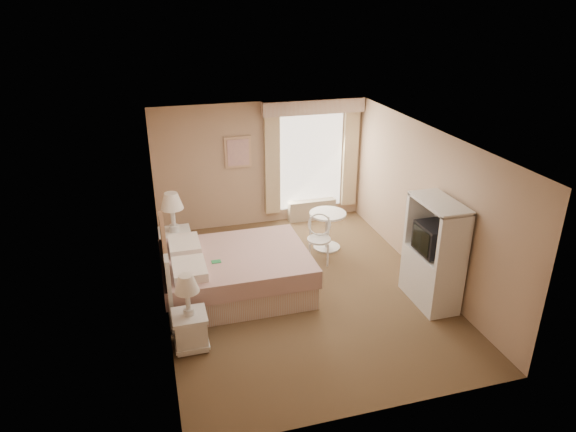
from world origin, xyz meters
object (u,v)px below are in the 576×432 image
object	(u,v)px
nightstand_near	(190,321)
cafe_chair	(319,235)
nightstand_far	(175,238)
armoire	(433,261)
bed	(229,272)
round_table	(327,224)

from	to	relation	value
nightstand_near	cafe_chair	world-z (taller)	nightstand_near
nightstand_far	armoire	bearing A→B (deg)	-31.84
bed	cafe_chair	distance (m)	1.84
nightstand_far	cafe_chair	size ratio (longest dim) A/B	1.51
bed	cafe_chair	xyz separation A→B (m)	(1.71, 0.65, 0.12)
cafe_chair	armoire	size ratio (longest dim) A/B	0.52
nightstand_near	cafe_chair	xyz separation A→B (m)	(2.44, 1.86, 0.09)
cafe_chair	nightstand_near	bearing A→B (deg)	-122.84
cafe_chair	armoire	xyz separation A→B (m)	(1.21, -1.71, 0.19)
nightstand_near	armoire	size ratio (longest dim) A/B	0.65
nightstand_far	armoire	world-z (taller)	armoire
cafe_chair	armoire	world-z (taller)	armoire
round_table	cafe_chair	bearing A→B (deg)	-126.03
bed	armoire	world-z (taller)	armoire
round_table	nightstand_near	bearing A→B (deg)	-140.24
nightstand_near	round_table	size ratio (longest dim) A/B	1.53
cafe_chair	bed	bearing A→B (deg)	-139.37
nightstand_near	round_table	xyz separation A→B (m)	(2.74, 2.28, 0.06)
nightstand_near	round_table	world-z (taller)	nightstand_near
round_table	armoire	distance (m)	2.32
nightstand_near	round_table	bearing A→B (deg)	39.76
nightstand_far	round_table	xyz separation A→B (m)	(2.74, -0.14, -0.02)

